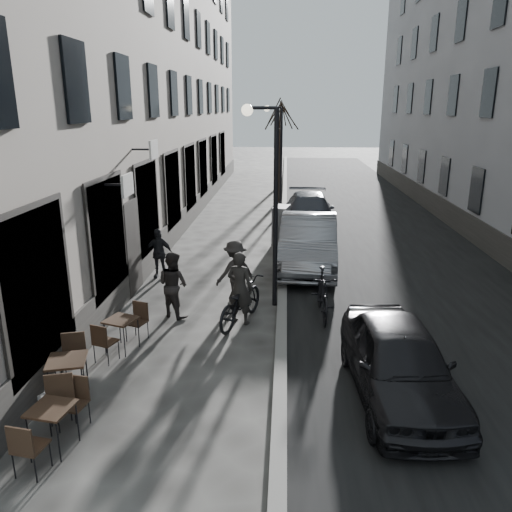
# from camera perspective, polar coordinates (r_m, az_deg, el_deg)

# --- Properties ---
(ground) EXTENTS (120.00, 120.00, 0.00)m
(ground) POSITION_cam_1_polar(r_m,az_deg,el_deg) (8.03, 1.04, -22.05)
(ground) COLOR #33312E
(ground) RESTS_ON ground
(road) EXTENTS (7.30, 60.00, 0.00)m
(road) POSITION_cam_1_polar(r_m,az_deg,el_deg) (23.10, 12.34, 3.74)
(road) COLOR black
(road) RESTS_ON ground
(kerb) EXTENTS (0.25, 60.00, 0.12)m
(kerb) POSITION_cam_1_polar(r_m,az_deg,el_deg) (22.80, 3.23, 4.08)
(kerb) COLOR slate
(kerb) RESTS_ON ground
(building_left) EXTENTS (4.00, 35.00, 16.00)m
(building_left) POSITION_cam_1_polar(r_m,az_deg,el_deg) (23.78, -12.92, 23.48)
(building_left) COLOR gray
(building_left) RESTS_ON ground
(streetlamp_near) EXTENTS (0.90, 0.28, 5.09)m
(streetlamp_near) POSITION_cam_1_polar(r_m,az_deg,el_deg) (12.41, 1.48, 8.04)
(streetlamp_near) COLOR black
(streetlamp_near) RESTS_ON ground
(streetlamp_far) EXTENTS (0.90, 0.28, 5.09)m
(streetlamp_far) POSITION_cam_1_polar(r_m,az_deg,el_deg) (24.33, 2.48, 12.27)
(streetlamp_far) COLOR black
(streetlamp_far) RESTS_ON ground
(tree_near) EXTENTS (2.40, 2.40, 5.70)m
(tree_near) POSITION_cam_1_polar(r_m,az_deg,el_deg) (27.26, 2.79, 15.90)
(tree_near) COLOR black
(tree_near) RESTS_ON ground
(tree_far) EXTENTS (2.40, 2.40, 5.70)m
(tree_far) POSITION_cam_1_polar(r_m,az_deg,el_deg) (33.26, 2.93, 16.04)
(tree_far) COLOR black
(tree_far) RESTS_ON ground
(bistro_set_a) EXTENTS (0.68, 1.50, 0.86)m
(bistro_set_a) POSITION_cam_1_polar(r_m,az_deg,el_deg) (8.49, -22.19, -17.33)
(bistro_set_a) COLOR black
(bistro_set_a) RESTS_ON ground
(bistro_set_b) EXTENTS (0.84, 1.66, 0.95)m
(bistro_set_b) POSITION_cam_1_polar(r_m,az_deg,el_deg) (9.62, -20.65, -12.63)
(bistro_set_b) COLOR black
(bistro_set_b) RESTS_ON ground
(bistro_set_c) EXTENTS (0.86, 1.49, 0.85)m
(bistro_set_c) POSITION_cam_1_polar(r_m,az_deg,el_deg) (11.11, -15.09, -8.30)
(bistro_set_c) COLOR black
(bistro_set_c) RESTS_ON ground
(sign_board) EXTENTS (0.43, 0.69, 1.16)m
(sign_board) POSITION_cam_1_polar(r_m,az_deg,el_deg) (9.78, -23.45, -12.57)
(sign_board) COLOR black
(sign_board) RESTS_ON ground
(utility_cabinet) EXTENTS (0.72, 1.04, 1.42)m
(utility_cabinet) POSITION_cam_1_polar(r_m,az_deg,el_deg) (19.07, 2.90, 3.60)
(utility_cabinet) COLOR #5C5C5F
(utility_cabinet) RESTS_ON ground
(bicycle) EXTENTS (1.42, 2.20, 1.09)m
(bicycle) POSITION_cam_1_polar(r_m,az_deg,el_deg) (12.01, -1.83, -5.22)
(bicycle) COLOR black
(bicycle) RESTS_ON ground
(cyclist_rider) EXTENTS (0.76, 0.63, 1.79)m
(cyclist_rider) POSITION_cam_1_polar(r_m,az_deg,el_deg) (11.88, -1.85, -3.66)
(cyclist_rider) COLOR black
(cyclist_rider) RESTS_ON ground
(pedestrian_near) EXTENTS (1.02, 0.96, 1.66)m
(pedestrian_near) POSITION_cam_1_polar(r_m,az_deg,el_deg) (12.45, -9.44, -3.23)
(pedestrian_near) COLOR black
(pedestrian_near) RESTS_ON ground
(pedestrian_mid) EXTENTS (1.25, 1.13, 1.68)m
(pedestrian_mid) POSITION_cam_1_polar(r_m,az_deg,el_deg) (13.22, -2.40, -1.78)
(pedestrian_mid) COLOR black
(pedestrian_mid) RESTS_ON ground
(pedestrian_far) EXTENTS (0.92, 0.44, 1.52)m
(pedestrian_far) POSITION_cam_1_polar(r_m,az_deg,el_deg) (15.41, -11.08, 0.31)
(pedestrian_far) COLOR black
(pedestrian_far) RESTS_ON ground
(car_near) EXTENTS (1.87, 4.14, 1.38)m
(car_near) POSITION_cam_1_polar(r_m,az_deg,el_deg) (9.39, 16.01, -11.49)
(car_near) COLOR black
(car_near) RESTS_ON ground
(car_mid) EXTENTS (2.06, 5.16, 1.67)m
(car_mid) POSITION_cam_1_polar(r_m,az_deg,el_deg) (16.18, 5.99, 1.59)
(car_mid) COLOR gray
(car_mid) RESTS_ON ground
(car_far) EXTENTS (2.07, 5.01, 1.45)m
(car_far) POSITION_cam_1_polar(r_m,az_deg,el_deg) (21.60, 6.11, 5.11)
(car_far) COLOR #33353C
(car_far) RESTS_ON ground
(moped) EXTENTS (0.62, 2.00, 1.19)m
(moped) POSITION_cam_1_polar(r_m,az_deg,el_deg) (12.44, 7.63, -4.32)
(moped) COLOR black
(moped) RESTS_ON ground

